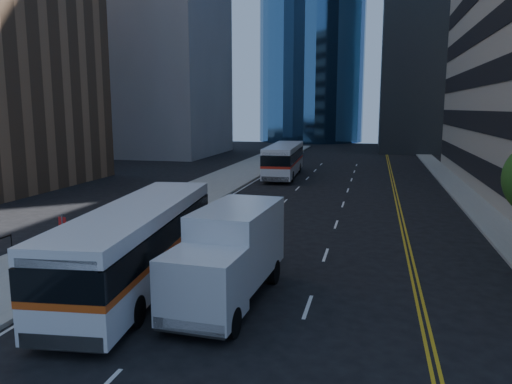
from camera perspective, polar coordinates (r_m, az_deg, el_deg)
ground at (r=15.04m, az=2.92°, el=-15.66°), size 160.00×160.00×0.00m
sidewalk_west at (r=41.00m, az=-5.16°, el=0.66°), size 5.00×90.00×0.15m
sidewalk_east at (r=39.46m, az=22.79°, el=-0.41°), size 2.00×90.00×0.15m
midrise_west at (r=72.97m, az=-12.03°, el=18.13°), size 18.00×18.00×35.00m
bus_front at (r=18.63m, az=-13.19°, el=-5.60°), size 3.71×11.68×2.96m
bus_rear at (r=47.15m, az=3.22°, el=3.76°), size 3.13×11.72×2.99m
box_truck at (r=16.65m, az=-3.07°, el=-7.12°), size 2.57×6.57×3.09m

